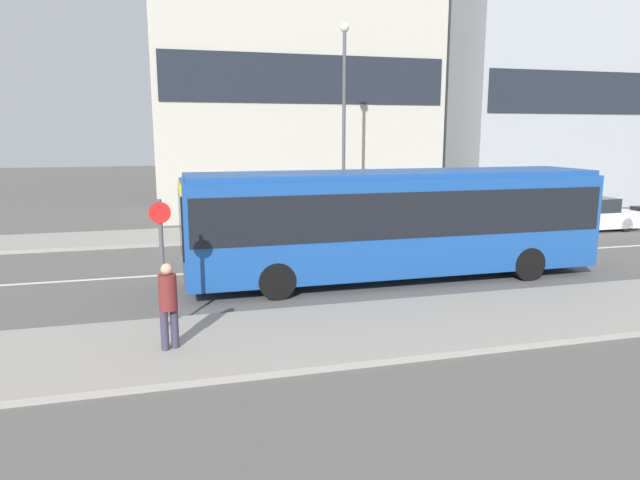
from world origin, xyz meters
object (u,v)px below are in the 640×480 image
Objects in this scene: city_bus at (394,218)px; bus_stop_sign at (162,253)px; street_lamp at (344,110)px; pedestrian_near_stop at (168,301)px; parked_car_0 at (586,215)px.

bus_stop_sign is at bearing -150.81° from city_bus.
pedestrian_near_stop is at bearing -121.31° from street_lamp.
bus_stop_sign is (-0.08, 1.37, 0.64)m from pedestrian_near_stop.
bus_stop_sign is 0.33× the size of street_lamp.
street_lamp is at bearing 88.26° from city_bus.
bus_stop_sign is 13.10m from street_lamp.
street_lamp is at bearing 55.15° from bus_stop_sign.
pedestrian_near_stop is at bearing -141.13° from city_bus.
city_bus is 2.74× the size of parked_car_0.
parked_car_0 is 19.68m from bus_stop_sign.
street_lamp is at bearing 35.66° from pedestrian_near_stop.
parked_car_0 is 1.60× the size of bus_stop_sign.
bus_stop_sign is (-6.39, -2.90, -0.09)m from city_bus.
city_bus is at bearing -96.47° from street_lamp.
city_bus reaches higher than pedestrian_near_stop.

